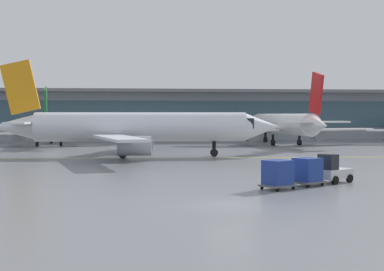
{
  "coord_description": "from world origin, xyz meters",
  "views": [
    {
      "loc": [
        -5.33,
        -30.61,
        4.98
      ],
      "look_at": [
        0.24,
        21.57,
        3.0
      ],
      "focal_mm": 53.31,
      "sensor_mm": 36.0,
      "label": 1
    }
  ],
  "objects_px": {
    "taxiing_regional_jet": "(137,128)",
    "baggage_tug": "(333,171)",
    "gate_airplane_1": "(49,129)",
    "gate_airplane_2": "(283,125)",
    "cargo_dolly_lead": "(307,171)",
    "cargo_dolly_trailing": "(278,174)"
  },
  "relations": [
    {
      "from": "taxiing_regional_jet",
      "to": "baggage_tug",
      "type": "relative_size",
      "value": 11.53
    },
    {
      "from": "gate_airplane_1",
      "to": "baggage_tug",
      "type": "distance_m",
      "value": 58.26
    },
    {
      "from": "taxiing_regional_jet",
      "to": "gate_airplane_1",
      "type": "bearing_deg",
      "value": 121.65
    },
    {
      "from": "gate_airplane_2",
      "to": "cargo_dolly_lead",
      "type": "height_order",
      "value": "gate_airplane_2"
    },
    {
      "from": "gate_airplane_1",
      "to": "taxiing_regional_jet",
      "type": "bearing_deg",
      "value": -156.91
    },
    {
      "from": "gate_airplane_2",
      "to": "baggage_tug",
      "type": "distance_m",
      "value": 51.36
    },
    {
      "from": "gate_airplane_2",
      "to": "baggage_tug",
      "type": "xyz_separation_m",
      "value": [
        -9.95,
        -50.33,
        -2.39
      ]
    },
    {
      "from": "gate_airplane_2",
      "to": "baggage_tug",
      "type": "height_order",
      "value": "gate_airplane_2"
    },
    {
      "from": "gate_airplane_2",
      "to": "cargo_dolly_trailing",
      "type": "height_order",
      "value": "gate_airplane_2"
    },
    {
      "from": "baggage_tug",
      "to": "cargo_dolly_trailing",
      "type": "relative_size",
      "value": 1.12
    },
    {
      "from": "gate_airplane_1",
      "to": "baggage_tug",
      "type": "bearing_deg",
      "value": -157.62
    },
    {
      "from": "taxiing_regional_jet",
      "to": "cargo_dolly_lead",
      "type": "relative_size",
      "value": 12.9
    },
    {
      "from": "gate_airplane_1",
      "to": "taxiing_regional_jet",
      "type": "xyz_separation_m",
      "value": [
        13.51,
        -24.71,
        0.72
      ]
    },
    {
      "from": "gate_airplane_2",
      "to": "cargo_dolly_lead",
      "type": "distance_m",
      "value": 53.34
    },
    {
      "from": "gate_airplane_2",
      "to": "baggage_tug",
      "type": "relative_size",
      "value": 11.23
    },
    {
      "from": "gate_airplane_2",
      "to": "cargo_dolly_lead",
      "type": "relative_size",
      "value": 12.56
    },
    {
      "from": "gate_airplane_1",
      "to": "taxiing_regional_jet",
      "type": "distance_m",
      "value": 28.17
    },
    {
      "from": "gate_airplane_1",
      "to": "gate_airplane_2",
      "type": "relative_size",
      "value": 0.81
    },
    {
      "from": "baggage_tug",
      "to": "cargo_dolly_lead",
      "type": "height_order",
      "value": "baggage_tug"
    },
    {
      "from": "cargo_dolly_lead",
      "to": "baggage_tug",
      "type": "bearing_deg",
      "value": -0.0
    },
    {
      "from": "baggage_tug",
      "to": "gate_airplane_1",
      "type": "bearing_deg",
      "value": 85.1
    },
    {
      "from": "gate_airplane_2",
      "to": "baggage_tug",
      "type": "bearing_deg",
      "value": 163.48
    }
  ]
}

